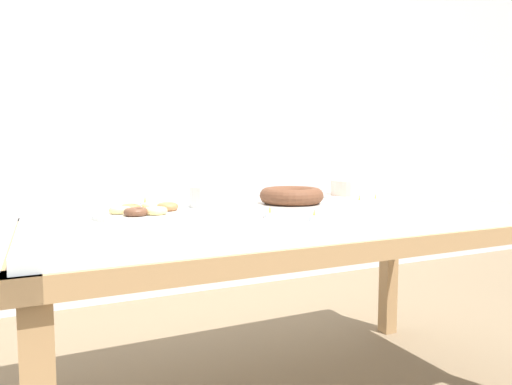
# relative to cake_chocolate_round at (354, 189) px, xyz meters

# --- Properties ---
(wall_back) EXTENTS (8.00, 0.10, 2.60)m
(wall_back) POSITION_rel_cake_chocolate_round_xyz_m (-0.50, 1.29, 0.51)
(wall_back) COLOR silver
(wall_back) RESTS_ON ground
(dining_table) EXTENTS (1.80, 0.92, 0.75)m
(dining_table) POSITION_rel_cake_chocolate_round_xyz_m (-0.50, -0.26, -0.12)
(dining_table) COLOR silver
(dining_table) RESTS_ON ground
(cake_chocolate_round) EXTENTS (0.29, 0.29, 0.09)m
(cake_chocolate_round) POSITION_rel_cake_chocolate_round_xyz_m (0.00, 0.00, 0.00)
(cake_chocolate_round) COLOR silver
(cake_chocolate_round) RESTS_ON dining_table
(cake_golden_bundt) EXTENTS (0.32, 0.32, 0.07)m
(cake_golden_bundt) POSITION_rel_cake_chocolate_round_xyz_m (-0.44, -0.18, -0.00)
(cake_golden_bundt) COLOR silver
(cake_golden_bundt) RESTS_ON dining_table
(pastry_platter) EXTENTS (0.33, 0.33, 0.04)m
(pastry_platter) POSITION_rel_cake_chocolate_round_xyz_m (-1.01, -0.21, -0.03)
(pastry_platter) COLOR silver
(pastry_platter) RESTS_ON dining_table
(plate_stack) EXTENTS (0.21, 0.21, 0.08)m
(plate_stack) POSITION_rel_cake_chocolate_round_xyz_m (-0.70, -0.05, 0.00)
(plate_stack) COLOR silver
(plate_stack) RESTS_ON dining_table
(tealight_right_edge) EXTENTS (0.04, 0.04, 0.04)m
(tealight_right_edge) POSITION_rel_cake_chocolate_round_xyz_m (-0.04, -0.20, -0.03)
(tealight_right_edge) COLOR silver
(tealight_right_edge) RESTS_ON dining_table
(tealight_near_front) EXTENTS (0.04, 0.04, 0.04)m
(tealight_near_front) POSITION_rel_cake_chocolate_round_xyz_m (-0.95, 0.07, -0.03)
(tealight_near_front) COLOR silver
(tealight_near_front) RESTS_ON dining_table
(tealight_left_edge) EXTENTS (0.04, 0.04, 0.04)m
(tealight_left_edge) POSITION_rel_cake_chocolate_round_xyz_m (-0.64, -0.41, -0.03)
(tealight_left_edge) COLOR silver
(tealight_left_edge) RESTS_ON dining_table
(tealight_near_cakes) EXTENTS (0.04, 0.04, 0.04)m
(tealight_near_cakes) POSITION_rel_cake_chocolate_round_xyz_m (-0.14, -0.23, -0.03)
(tealight_near_cakes) COLOR silver
(tealight_near_cakes) RESTS_ON dining_table
(tealight_centre) EXTENTS (0.04, 0.04, 0.04)m
(tealight_centre) POSITION_rel_cake_chocolate_round_xyz_m (-0.55, -0.52, -0.03)
(tealight_centre) COLOR silver
(tealight_centre) RESTS_ON dining_table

